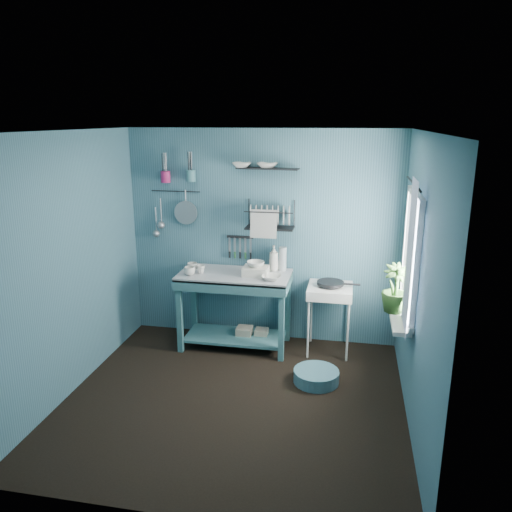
% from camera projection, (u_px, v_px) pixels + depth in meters
% --- Properties ---
extents(floor, '(3.20, 3.20, 0.00)m').
position_uv_depth(floor, '(234.00, 399.00, 4.79)').
color(floor, black).
rests_on(floor, ground).
extents(ceiling, '(3.20, 3.20, 0.00)m').
position_uv_depth(ceiling, '(231.00, 131.00, 4.12)').
color(ceiling, silver).
rests_on(ceiling, ground).
extents(wall_back, '(3.20, 0.00, 3.20)m').
position_uv_depth(wall_back, '(262.00, 237.00, 5.87)').
color(wall_back, '#376070').
rests_on(wall_back, ground).
extents(wall_front, '(3.20, 0.00, 3.20)m').
position_uv_depth(wall_front, '(175.00, 349.00, 3.03)').
color(wall_front, '#376070').
rests_on(wall_front, ground).
extents(wall_left, '(0.00, 3.00, 3.00)m').
position_uv_depth(wall_left, '(69.00, 266.00, 4.74)').
color(wall_left, '#376070').
rests_on(wall_left, ground).
extents(wall_right, '(0.00, 3.00, 3.00)m').
position_uv_depth(wall_right, '(419.00, 286.00, 4.16)').
color(wall_right, '#376070').
rests_on(wall_right, ground).
extents(work_counter, '(1.35, 0.83, 0.90)m').
position_uv_depth(work_counter, '(235.00, 310.00, 5.80)').
color(work_counter, '#34676E').
rests_on(work_counter, floor).
extents(mug_left, '(0.12, 0.12, 0.10)m').
position_uv_depth(mug_left, '(190.00, 271.00, 5.60)').
color(mug_left, silver).
rests_on(mug_left, work_counter).
extents(mug_mid, '(0.14, 0.14, 0.09)m').
position_uv_depth(mug_mid, '(201.00, 269.00, 5.68)').
color(mug_mid, silver).
rests_on(mug_mid, work_counter).
extents(mug_right, '(0.17, 0.17, 0.10)m').
position_uv_depth(mug_right, '(192.00, 267.00, 5.76)').
color(mug_right, silver).
rests_on(mug_right, work_counter).
extents(wash_tub, '(0.28, 0.22, 0.10)m').
position_uv_depth(wash_tub, '(256.00, 271.00, 5.60)').
color(wash_tub, beige).
rests_on(wash_tub, work_counter).
extents(tub_bowl, '(0.20, 0.19, 0.06)m').
position_uv_depth(tub_bowl, '(256.00, 264.00, 5.58)').
color(tub_bowl, silver).
rests_on(tub_bowl, wash_tub).
extents(soap_bottle, '(0.11, 0.12, 0.30)m').
position_uv_depth(soap_bottle, '(274.00, 258.00, 5.75)').
color(soap_bottle, beige).
rests_on(soap_bottle, work_counter).
extents(water_bottle, '(0.09, 0.09, 0.28)m').
position_uv_depth(water_bottle, '(283.00, 259.00, 5.75)').
color(water_bottle, '#9FAAB1').
rests_on(water_bottle, work_counter).
extents(counter_bowl, '(0.22, 0.22, 0.05)m').
position_uv_depth(counter_bowl, '(271.00, 278.00, 5.45)').
color(counter_bowl, silver).
rests_on(counter_bowl, work_counter).
extents(hotplate_stand, '(0.55, 0.55, 0.79)m').
position_uv_depth(hotplate_stand, '(329.00, 319.00, 5.68)').
color(hotplate_stand, silver).
rests_on(hotplate_stand, floor).
extents(frying_pan, '(0.30, 0.30, 0.03)m').
position_uv_depth(frying_pan, '(330.00, 283.00, 5.57)').
color(frying_pan, black).
rests_on(frying_pan, hotplate_stand).
extents(knife_strip, '(0.32, 0.02, 0.03)m').
position_uv_depth(knife_strip, '(240.00, 237.00, 5.89)').
color(knife_strip, black).
rests_on(knife_strip, wall_back).
extents(dish_rack, '(0.56, 0.27, 0.32)m').
position_uv_depth(dish_rack, '(270.00, 215.00, 5.65)').
color(dish_rack, black).
rests_on(dish_rack, wall_back).
extents(upper_shelf, '(0.71, 0.23, 0.01)m').
position_uv_depth(upper_shelf, '(268.00, 169.00, 5.55)').
color(upper_shelf, black).
rests_on(upper_shelf, wall_back).
extents(shelf_bowl_left, '(0.25, 0.25, 0.05)m').
position_uv_depth(shelf_bowl_left, '(242.00, 164.00, 5.59)').
color(shelf_bowl_left, silver).
rests_on(shelf_bowl_left, upper_shelf).
extents(shelf_bowl_right, '(0.24, 0.24, 0.06)m').
position_uv_depth(shelf_bowl_right, '(267.00, 170.00, 5.55)').
color(shelf_bowl_right, silver).
rests_on(shelf_bowl_right, upper_shelf).
extents(utensil_cup_magenta, '(0.11, 0.11, 0.13)m').
position_uv_depth(utensil_cup_magenta, '(166.00, 177.00, 5.82)').
color(utensil_cup_magenta, '#B0205F').
rests_on(utensil_cup_magenta, wall_back).
extents(utensil_cup_teal, '(0.11, 0.11, 0.13)m').
position_uv_depth(utensil_cup_teal, '(191.00, 176.00, 5.76)').
color(utensil_cup_teal, teal).
rests_on(utensil_cup_teal, wall_back).
extents(colander, '(0.28, 0.03, 0.28)m').
position_uv_depth(colander, '(186.00, 213.00, 5.92)').
color(colander, '#9FA2A7').
rests_on(colander, wall_back).
extents(ladle_outer, '(0.01, 0.01, 0.30)m').
position_uv_depth(ladle_outer, '(161.00, 211.00, 5.98)').
color(ladle_outer, '#9FA2A7').
rests_on(ladle_outer, wall_back).
extents(ladle_inner, '(0.01, 0.01, 0.30)m').
position_uv_depth(ladle_inner, '(156.00, 220.00, 6.03)').
color(ladle_inner, '#9FA2A7').
rests_on(ladle_inner, wall_back).
extents(hook_rail, '(0.60, 0.01, 0.01)m').
position_uv_depth(hook_rail, '(176.00, 191.00, 5.89)').
color(hook_rail, black).
rests_on(hook_rail, wall_back).
extents(window_glass, '(0.00, 1.10, 1.10)m').
position_uv_depth(window_glass, '(413.00, 255.00, 4.55)').
color(window_glass, white).
rests_on(window_glass, wall_right).
extents(windowsill, '(0.16, 0.95, 0.04)m').
position_uv_depth(windowsill, '(398.00, 314.00, 4.72)').
color(windowsill, silver).
rests_on(windowsill, wall_right).
extents(curtain, '(0.00, 1.35, 1.35)m').
position_uv_depth(curtain, '(409.00, 258.00, 4.26)').
color(curtain, white).
rests_on(curtain, wall_right).
extents(curtain_rod, '(0.02, 1.05, 0.02)m').
position_uv_depth(curtain_rod, '(414.00, 183.00, 4.38)').
color(curtain_rod, black).
rests_on(curtain_rod, wall_right).
extents(potted_plant, '(0.33, 0.33, 0.46)m').
position_uv_depth(potted_plant, '(395.00, 288.00, 4.68)').
color(potted_plant, '#345E25').
rests_on(potted_plant, windowsill).
extents(storage_tin_large, '(0.18, 0.18, 0.22)m').
position_uv_depth(storage_tin_large, '(244.00, 336.00, 5.92)').
color(storage_tin_large, gray).
rests_on(storage_tin_large, floor).
extents(storage_tin_small, '(0.15, 0.15, 0.20)m').
position_uv_depth(storage_tin_small, '(261.00, 337.00, 5.91)').
color(storage_tin_small, gray).
rests_on(storage_tin_small, floor).
extents(floor_basin, '(0.46, 0.46, 0.13)m').
position_uv_depth(floor_basin, '(316.00, 376.00, 5.08)').
color(floor_basin, teal).
rests_on(floor_basin, floor).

